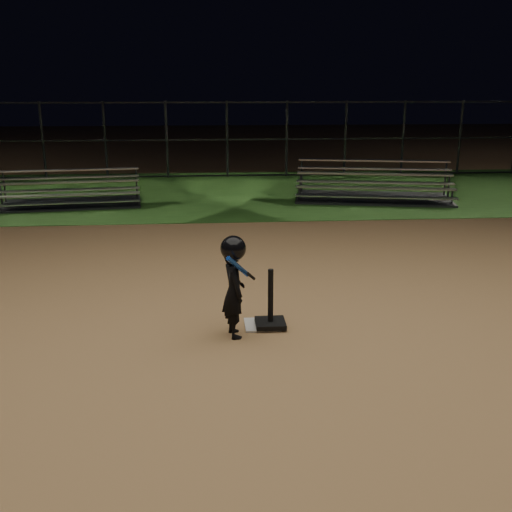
{
  "coord_description": "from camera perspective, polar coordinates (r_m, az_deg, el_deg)",
  "views": [
    {
      "loc": [
        -0.65,
        -7.11,
        2.99
      ],
      "look_at": [
        0.0,
        1.0,
        0.65
      ],
      "focal_mm": 41.73,
      "sensor_mm": 36.0,
      "label": 1
    }
  ],
  "objects": [
    {
      "name": "ground",
      "position": [
        7.74,
        0.6,
        -6.68
      ],
      "size": [
        80.0,
        80.0,
        0.0
      ],
      "primitive_type": "plane",
      "color": "#AA7D4D",
      "rests_on": "ground"
    },
    {
      "name": "grass_strip",
      "position": [
        17.38,
        -2.39,
        6.15
      ],
      "size": [
        60.0,
        8.0,
        0.01
      ],
      "primitive_type": "cube",
      "color": "#244E19",
      "rests_on": "ground"
    },
    {
      "name": "home_plate",
      "position": [
        7.74,
        0.6,
        -6.6
      ],
      "size": [
        0.45,
        0.45,
        0.02
      ],
      "primitive_type": "cube",
      "color": "beige",
      "rests_on": "ground"
    },
    {
      "name": "batting_tee",
      "position": [
        7.63,
        1.39,
        -5.72
      ],
      "size": [
        0.38,
        0.38,
        0.75
      ],
      "color": "black",
      "rests_on": "home_plate"
    },
    {
      "name": "child_batter",
      "position": [
        7.21,
        -2.15,
        -2.68
      ],
      "size": [
        0.45,
        0.61,
        1.28
      ],
      "rotation": [
        0.0,
        0.0,
        1.78
      ],
      "color": "black",
      "rests_on": "ground"
    },
    {
      "name": "bleacher_left",
      "position": [
        16.14,
        -17.33,
        5.29
      ],
      "size": [
        3.69,
        2.12,
        0.86
      ],
      "rotation": [
        0.0,
        0.0,
        0.12
      ],
      "color": "silver",
      "rests_on": "ground"
    },
    {
      "name": "bleacher_right",
      "position": [
        16.47,
        11.17,
        6.03
      ],
      "size": [
        4.43,
        2.8,
        1.01
      ],
      "rotation": [
        0.0,
        0.0,
        -0.2
      ],
      "color": "#B5B5BA",
      "rests_on": "ground"
    },
    {
      "name": "backstop_fence",
      "position": [
        20.19,
        -2.78,
        11.09
      ],
      "size": [
        20.08,
        0.08,
        2.5
      ],
      "color": "#38383D",
      "rests_on": "ground"
    }
  ]
}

